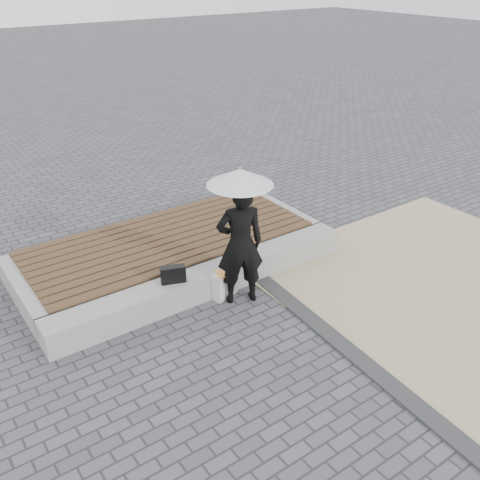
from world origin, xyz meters
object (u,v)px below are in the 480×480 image
parasol (240,177)px  handbag (173,274)px  seating_ledge (207,280)px  woman (240,244)px  canvas_tote (224,284)px

parasol → handbag: parasol is taller
seating_ledge → woman: size_ratio=2.67×
parasol → canvas_tote: bearing=124.2°
woman → canvas_tote: woman is taller
seating_ledge → handbag: (-0.58, -0.02, 0.33)m
seating_ledge → woman: (0.29, -0.45, 0.74)m
parasol → handbag: bearing=153.8°
seating_ledge → woman: woman is taller
handbag → canvas_tote: handbag is taller
seating_ledge → canvas_tote: 0.28m
woman → parasol: parasol is taller
parasol → woman: bearing=-90.0°
woman → canvas_tote: size_ratio=4.35×
parasol → handbag: 1.72m
parasol → seating_ledge: bearing=122.4°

